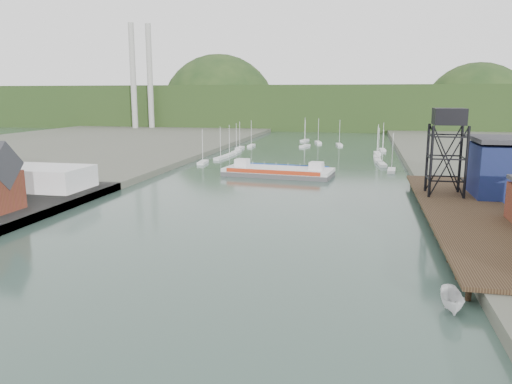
% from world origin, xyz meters
% --- Properties ---
extents(ground, '(600.00, 600.00, 0.00)m').
position_xyz_m(ground, '(0.00, 0.00, 0.00)').
color(ground, '#283F35').
rests_on(ground, ground).
extents(east_pier, '(14.00, 70.00, 2.45)m').
position_xyz_m(east_pier, '(37.00, 45.00, 1.90)').
color(east_pier, black).
rests_on(east_pier, ground).
extents(white_shed, '(18.00, 12.00, 4.50)m').
position_xyz_m(white_shed, '(-44.00, 50.00, 3.85)').
color(white_shed, silver).
rests_on(white_shed, west_quay).
extents(lift_tower, '(6.50, 6.50, 16.00)m').
position_xyz_m(lift_tower, '(35.00, 58.00, 15.65)').
color(lift_tower, black).
rests_on(lift_tower, east_pier).
extents(marina_sailboats, '(57.71, 92.65, 0.90)m').
position_xyz_m(marina_sailboats, '(0.08, 138.46, 0.35)').
color(marina_sailboats, silver).
rests_on(marina_sailboats, ground).
extents(smokestacks, '(11.20, 8.20, 60.00)m').
position_xyz_m(smokestacks, '(-106.00, 232.50, 30.00)').
color(smokestacks, '#A6A6A1').
rests_on(smokestacks, ground).
extents(distant_hills, '(500.00, 120.00, 80.00)m').
position_xyz_m(distant_hills, '(-3.98, 301.35, 10.38)').
color(distant_hills, '#1B3216').
rests_on(distant_hills, ground).
extents(chain_ferry, '(28.63, 14.08, 3.97)m').
position_xyz_m(chain_ferry, '(-1.32, 86.26, 1.14)').
color(chain_ferry, '#4A4A4D').
rests_on(chain_ferry, ground).
extents(motorboat, '(2.01, 5.30, 2.04)m').
position_xyz_m(motorboat, '(28.95, 8.91, 1.02)').
color(motorboat, silver).
rests_on(motorboat, ground).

